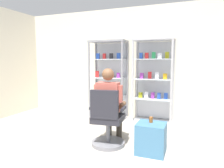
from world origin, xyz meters
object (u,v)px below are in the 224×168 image
at_px(seated_shopkeeper, 110,102).
at_px(tea_glass, 151,120).
at_px(display_cabinet_right, 153,80).
at_px(storage_crate, 151,138).
at_px(office_chair, 107,123).
at_px(display_cabinet_left, 109,79).

height_order(seated_shopkeeper, tea_glass, seated_shopkeeper).
bearing_deg(seated_shopkeeper, tea_glass, -8.37).
bearing_deg(display_cabinet_right, storage_crate, -80.87).
relative_size(office_chair, storage_crate, 2.06).
bearing_deg(display_cabinet_right, tea_glass, -81.18).
bearing_deg(office_chair, tea_glass, 4.54).
xyz_separation_m(storage_crate, tea_glass, (-0.02, 0.05, 0.28)).
height_order(display_cabinet_right, seated_shopkeeper, display_cabinet_right).
bearing_deg(display_cabinet_left, tea_glass, -50.38).
height_order(display_cabinet_right, office_chair, display_cabinet_right).
height_order(display_cabinet_left, tea_glass, display_cabinet_left).
bearing_deg(tea_glass, display_cabinet_left, 129.62).
xyz_separation_m(seated_shopkeeper, storage_crate, (0.74, -0.15, -0.48)).
bearing_deg(display_cabinet_left, display_cabinet_right, -0.01).
distance_m(display_cabinet_right, storage_crate, 1.86).
relative_size(seated_shopkeeper, storage_crate, 2.77).
bearing_deg(office_chair, seated_shopkeeper, 96.50).
bearing_deg(office_chair, display_cabinet_right, 75.09).
bearing_deg(storage_crate, seated_shopkeeper, 168.28).
height_order(display_cabinet_left, display_cabinet_right, same).
bearing_deg(office_chair, display_cabinet_left, 111.01).
xyz_separation_m(display_cabinet_left, storage_crate, (1.37, -1.68, -0.73)).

